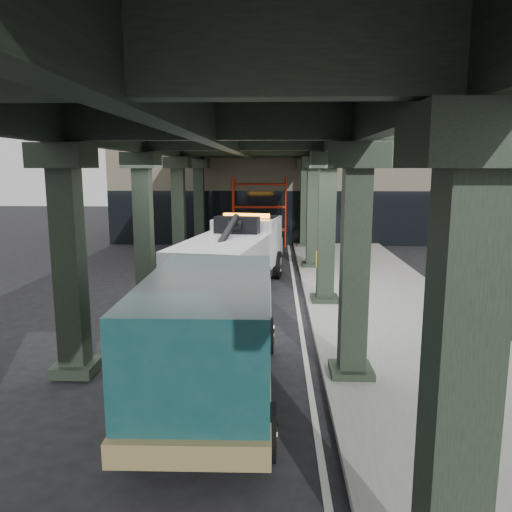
# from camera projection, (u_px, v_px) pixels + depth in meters

# --- Properties ---
(ground) EXTENTS (90.00, 90.00, 0.00)m
(ground) POSITION_uv_depth(u_px,v_px,m) (243.00, 322.00, 14.79)
(ground) COLOR black
(ground) RESTS_ON ground
(sidewalk) EXTENTS (5.00, 40.00, 0.15)m
(sidewalk) POSITION_uv_depth(u_px,v_px,m) (382.00, 303.00, 16.57)
(sidewalk) COLOR gray
(sidewalk) RESTS_ON ground
(lane_stripe) EXTENTS (0.12, 38.00, 0.01)m
(lane_stripe) POSITION_uv_depth(u_px,v_px,m) (297.00, 304.00, 16.69)
(lane_stripe) COLOR silver
(lane_stripe) RESTS_ON ground
(viaduct) EXTENTS (7.40, 32.00, 6.40)m
(viaduct) POSITION_uv_depth(u_px,v_px,m) (234.00, 138.00, 15.83)
(viaduct) COLOR black
(viaduct) RESTS_ON ground
(building) EXTENTS (22.00, 10.00, 8.00)m
(building) POSITION_uv_depth(u_px,v_px,m) (292.00, 176.00, 33.70)
(building) COLOR #C6B793
(building) RESTS_ON ground
(scaffolding) EXTENTS (3.08, 0.88, 4.00)m
(scaffolding) POSITION_uv_depth(u_px,v_px,m) (259.00, 210.00, 28.84)
(scaffolding) COLOR red
(scaffolding) RESTS_ON ground
(tow_truck) EXTENTS (3.74, 8.95, 2.86)m
(tow_truck) POSITION_uv_depth(u_px,v_px,m) (235.00, 254.00, 18.38)
(tow_truck) COLOR black
(tow_truck) RESTS_ON ground
(towed_van) EXTENTS (2.60, 6.27, 2.53)m
(towed_van) POSITION_uv_depth(u_px,v_px,m) (210.00, 334.00, 9.57)
(towed_van) COLOR #113B3D
(towed_van) RESTS_ON ground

